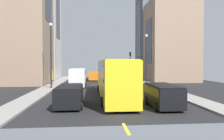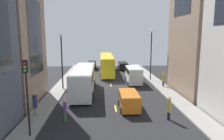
{
  "view_description": "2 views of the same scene",
  "coord_description": "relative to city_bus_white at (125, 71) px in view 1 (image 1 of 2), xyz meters",
  "views": [
    {
      "loc": [
        1.73,
        32.03,
        3.32
      ],
      "look_at": [
        -1.37,
        -1.47,
        2.29
      ],
      "focal_mm": 35.67,
      "sensor_mm": 36.0,
      "label": 1
    },
    {
      "loc": [
        -1.46,
        -30.96,
        7.44
      ],
      "look_at": [
        0.1,
        -1.44,
        2.56
      ],
      "focal_mm": 33.15,
      "sensor_mm": 36.0,
      "label": 2
    }
  ],
  "objects": [
    {
      "name": "traffic_light_near_corner",
      "position": [
        -2.99,
        -12.09,
        2.07
      ],
      "size": [
        0.32,
        0.44,
        5.63
      ],
      "color": "black",
      "rests_on": "ground"
    },
    {
      "name": "lane_stripe_4",
      "position": [
        3.77,
        25.31,
        -2.0
      ],
      "size": [
        0.16,
        2.0,
        0.01
      ],
      "primitive_type": "cube",
      "color": "yellow",
      "rests_on": "ground"
    },
    {
      "name": "building_west_0",
      "position": [
        -9.2,
        -11.89,
        8.61
      ],
      "size": [
        8.83,
        7.5,
        21.24
      ],
      "color": "#4C5666",
      "rests_on": "ground"
    },
    {
      "name": "lane_stripe_2",
      "position": [
        3.77,
        4.31,
        -2.0
      ],
      "size": [
        0.16,
        2.0,
        0.01
      ],
      "primitive_type": "cube",
      "color": "yellow",
      "rests_on": "ground"
    },
    {
      "name": "streetlamp_near",
      "position": [
        -3.09,
        1.97,
        2.8
      ],
      "size": [
        0.44,
        0.44,
        7.69
      ],
      "color": "black",
      "rests_on": "ground"
    },
    {
      "name": "car_orange_2",
      "position": [
        5.14,
        -6.35,
        -0.99
      ],
      "size": [
        2.01,
        4.05,
        1.72
      ],
      "color": "orange",
      "rests_on": "ground"
    },
    {
      "name": "pedestrian_walking_far",
      "position": [
        -0.87,
        -9.28,
        -0.93
      ],
      "size": [
        0.29,
        0.29,
        1.98
      ],
      "rotation": [
        0.0,
        0.0,
        3.36
      ],
      "color": "#336B38",
      "rests_on": "ground"
    },
    {
      "name": "ground_plane",
      "position": [
        3.77,
        4.31,
        -2.01
      ],
      "size": [
        40.81,
        40.81,
        0.0
      ],
      "primitive_type": "plane",
      "color": "black"
    },
    {
      "name": "streetlamp_far",
      "position": [
        10.64,
        7.36,
        3.12
      ],
      "size": [
        0.44,
        0.44,
        8.28
      ],
      "color": "black",
      "rests_on": "ground"
    },
    {
      "name": "streetcar_yellow",
      "position": [
        3.43,
        14.88,
        0.12
      ],
      "size": [
        2.7,
        14.81,
        3.59
      ],
      "color": "yellow",
      "rests_on": "ground"
    },
    {
      "name": "pedestrian_waiting_curb",
      "position": [
        -3.83,
        -8.0,
        -0.71
      ],
      "size": [
        0.39,
        0.39,
        2.19
      ],
      "rotation": [
        0.0,
        0.0,
        1.67
      ],
      "color": "gray",
      "rests_on": "ground"
    },
    {
      "name": "car_black_1",
      "position": [
        0.16,
        20.15,
        -1.0
      ],
      "size": [
        2.04,
        4.38,
        1.71
      ],
      "color": "black",
      "rests_on": "ground"
    },
    {
      "name": "delivery_van_white",
      "position": [
        7.4,
        5.14,
        -0.5
      ],
      "size": [
        2.25,
        5.11,
        2.58
      ],
      "color": "white",
      "rests_on": "ground"
    },
    {
      "name": "lane_stripe_0",
      "position": [
        3.77,
        -16.69,
        -2.0
      ],
      "size": [
        0.16,
        2.0,
        0.01
      ],
      "primitive_type": "cube",
      "color": "yellow",
      "rests_on": "ground"
    },
    {
      "name": "sidewalk_east",
      "position": [
        11.16,
        4.31,
        -1.93
      ],
      "size": [
        2.04,
        44.0,
        0.15
      ],
      "primitive_type": "cube",
      "color": "gray",
      "rests_on": "ground"
    },
    {
      "name": "sidewalk_west",
      "position": [
        -3.61,
        4.31,
        -1.93
      ],
      "size": [
        2.04,
        44.0,
        0.15
      ],
      "primitive_type": "cube",
      "color": "gray",
      "rests_on": "ground"
    },
    {
      "name": "city_bus_white",
      "position": [
        0.0,
        0.0,
        0.0
      ],
      "size": [
        2.81,
        11.22,
        3.35
      ],
      "color": "silver",
      "rests_on": "ground"
    },
    {
      "name": "car_black_0",
      "position": [
        7.18,
        19.11,
        -1.06
      ],
      "size": [
        2.05,
        4.64,
        1.6
      ],
      "color": "black",
      "rests_on": "ground"
    },
    {
      "name": "building_west_1",
      "position": [
        -8.99,
        -3.43,
        5.27
      ],
      "size": [
        8.39,
        8.33,
        14.56
      ],
      "color": "#937760",
      "rests_on": "ground"
    },
    {
      "name": "lane_stripe_1",
      "position": [
        3.77,
        -6.19,
        -2.0
      ],
      "size": [
        0.16,
        2.0,
        0.01
      ],
      "primitive_type": "cube",
      "color": "yellow",
      "rests_on": "ground"
    },
    {
      "name": "pedestrian_crossing_mid",
      "position": [
        8.32,
        -9.35,
        -0.87
      ],
      "size": [
        0.33,
        0.33,
        2.15
      ],
      "rotation": [
        0.0,
        0.0,
        2.88
      ],
      "color": "black",
      "rests_on": "ground"
    },
    {
      "name": "lane_stripe_3",
      "position": [
        3.77,
        14.81,
        -2.0
      ],
      "size": [
        0.16,
        2.0,
        0.01
      ],
      "primitive_type": "cube",
      "color": "yellow",
      "rests_on": "ground"
    },
    {
      "name": "pedestrian_crossing_near",
      "position": [
        11.41,
        2.52,
        -0.74
      ],
      "size": [
        0.39,
        0.39,
        2.13
      ],
      "rotation": [
        0.0,
        0.0,
        0.74
      ],
      "color": "#593372",
      "rests_on": "ground"
    }
  ]
}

